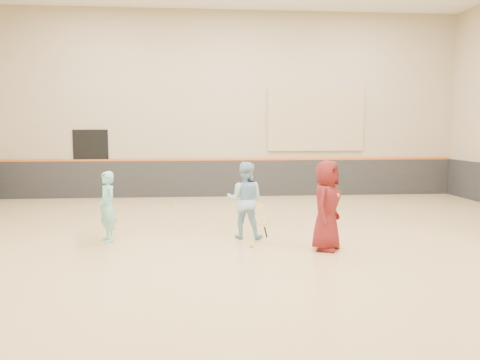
{
  "coord_description": "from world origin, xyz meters",
  "views": [
    {
      "loc": [
        -1.0,
        -9.31,
        2.21
      ],
      "look_at": [
        -0.18,
        0.4,
        1.15
      ],
      "focal_mm": 35.0,
      "sensor_mm": 36.0,
      "label": 1
    }
  ],
  "objects": [
    {
      "name": "room",
      "position": [
        0.0,
        0.0,
        0.81
      ],
      "size": [
        15.04,
        12.04,
        6.22
      ],
      "color": "tan",
      "rests_on": "ground"
    },
    {
      "name": "wainscot_back",
      "position": [
        0.0,
        5.97,
        0.6
      ],
      "size": [
        14.9,
        0.04,
        1.2
      ],
      "primitive_type": "cube",
      "color": "#232326",
      "rests_on": "floor"
    },
    {
      "name": "accent_stripe",
      "position": [
        0.0,
        5.96,
        1.22
      ],
      "size": [
        14.9,
        0.03,
        0.06
      ],
      "primitive_type": "cube",
      "color": "#D85914",
      "rests_on": "wall_back"
    },
    {
      "name": "acoustic_panel",
      "position": [
        2.8,
        5.95,
        2.5
      ],
      "size": [
        3.2,
        0.08,
        2.0
      ],
      "primitive_type": "cube",
      "color": "tan",
      "rests_on": "wall_back"
    },
    {
      "name": "doorway",
      "position": [
        -4.5,
        5.98,
        1.1
      ],
      "size": [
        1.1,
        0.05,
        2.2
      ],
      "primitive_type": "cube",
      "color": "black",
      "rests_on": "floor"
    },
    {
      "name": "girl",
      "position": [
        -2.84,
        -0.06,
        0.7
      ],
      "size": [
        0.55,
        0.61,
        1.39
      ],
      "primitive_type": "imported",
      "rotation": [
        0.0,
        0.0,
        -1.01
      ],
      "color": "#7EDBD7",
      "rests_on": "floor"
    },
    {
      "name": "instructor",
      "position": [
        -0.11,
        0.03,
        0.78
      ],
      "size": [
        0.88,
        0.76,
        1.56
      ],
      "primitive_type": "imported",
      "rotation": [
        0.0,
        0.0,
        2.89
      ],
      "color": "#96C8E9",
      "rests_on": "floor"
    },
    {
      "name": "young_man",
      "position": [
        1.28,
        -1.05,
        0.83
      ],
      "size": [
        0.88,
        0.96,
        1.65
      ],
      "primitive_type": "imported",
      "rotation": [
        0.0,
        0.0,
        0.99
      ],
      "color": "maroon",
      "rests_on": "floor"
    },
    {
      "name": "held_racket",
      "position": [
        0.2,
        -0.33,
        0.46
      ],
      "size": [
        0.45,
        0.45,
        0.55
      ],
      "primitive_type": null,
      "color": "#CAD12D",
      "rests_on": "instructor"
    },
    {
      "name": "spare_racket",
      "position": [
        0.66,
        3.96,
        0.08
      ],
      "size": [
        0.72,
        0.72,
        0.15
      ],
      "primitive_type": null,
      "color": "#CDDA30",
      "rests_on": "floor"
    },
    {
      "name": "ball_under_racket",
      "position": [
        -0.07,
        -0.76,
        0.03
      ],
      "size": [
        0.07,
        0.07,
        0.07
      ],
      "primitive_type": "sphere",
      "color": "gold",
      "rests_on": "floor"
    },
    {
      "name": "ball_in_hand",
      "position": [
        1.44,
        -1.21,
        1.03
      ],
      "size": [
        0.07,
        0.07,
        0.07
      ],
      "primitive_type": "sphere",
      "color": "#CED331",
      "rests_on": "young_man"
    },
    {
      "name": "ball_beside_spare",
      "position": [
        -1.85,
        3.85,
        0.03
      ],
      "size": [
        0.07,
        0.07,
        0.07
      ],
      "primitive_type": "sphere",
      "color": "#BCD030",
      "rests_on": "floor"
    }
  ]
}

